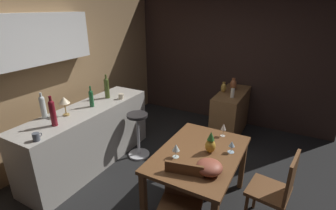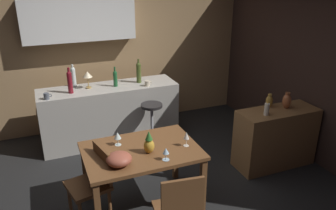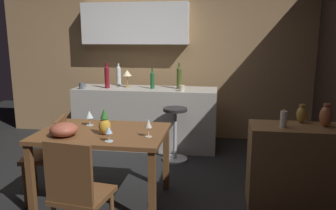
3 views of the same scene
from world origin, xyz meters
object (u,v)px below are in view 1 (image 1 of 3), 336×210
at_px(chair_by_doorway, 276,189).
at_px(cup_slate, 36,137).
at_px(counter_lamp, 64,101).
at_px(wine_glass_center, 232,144).
at_px(fruit_bowl, 209,167).
at_px(bar_stool, 138,134).
at_px(wine_bottle_clear, 43,106).
at_px(cup_cream, 121,96).
at_px(chair_near_window, 181,203).
at_px(wine_glass_left, 224,127).
at_px(pineapple_centerpiece, 210,144).
at_px(wine_bottle_olive, 107,87).
at_px(pillar_candle_tall, 232,93).
at_px(dining_table, 199,159).
at_px(wine_bottle_green, 91,98).
at_px(wine_glass_right, 176,148).
at_px(sideboard_cabinet, 230,114).
at_px(vase_copper, 233,85).

xyz_separation_m(chair_by_doorway, cup_slate, (-0.95, 2.36, 0.45)).
bearing_deg(counter_lamp, wine_glass_center, -78.76).
xyz_separation_m(wine_glass_center, fruit_bowl, (-0.46, 0.09, -0.03)).
relative_size(bar_stool, wine_bottle_clear, 2.12).
relative_size(wine_glass_center, fruit_bowl, 0.53).
bearing_deg(cup_cream, chair_near_window, -125.72).
bearing_deg(wine_glass_center, wine_glass_left, 30.90).
bearing_deg(pineapple_centerpiece, fruit_bowl, -161.82).
distance_m(wine_bottle_olive, cup_slate, 1.43).
height_order(chair_near_window, bar_stool, chair_near_window).
height_order(wine_bottle_olive, pillar_candle_tall, wine_bottle_olive).
bearing_deg(dining_table, pillar_candle_tall, 3.64).
xyz_separation_m(bar_stool, pillar_candle_tall, (1.17, -1.13, 0.51)).
distance_m(dining_table, wine_bottle_olive, 1.91).
height_order(wine_glass_left, wine_bottle_olive, wine_bottle_olive).
bearing_deg(cup_slate, cup_cream, 0.99).
relative_size(dining_table, wine_bottle_green, 4.05).
bearing_deg(wine_bottle_olive, wine_glass_left, -91.60).
height_order(chair_by_doorway, wine_glass_left, chair_by_doorway).
relative_size(wine_bottle_olive, cup_slate, 3.50).
height_order(bar_stool, fruit_bowl, fruit_bowl).
bearing_deg(cup_cream, pillar_candle_tall, -52.49).
xyz_separation_m(wine_glass_right, pineapple_centerpiece, (0.27, -0.29, -0.01)).
height_order(sideboard_cabinet, pineapple_centerpiece, pineapple_centerpiece).
xyz_separation_m(bar_stool, counter_lamp, (-0.80, 0.56, 0.71)).
bearing_deg(bar_stool, wine_glass_left, -92.88).
bearing_deg(vase_copper, wine_bottle_green, 142.22).
relative_size(sideboard_cabinet, chair_by_doorway, 1.19).
distance_m(wine_glass_left, counter_lamp, 2.06).
relative_size(chair_near_window, bar_stool, 1.18).
relative_size(dining_table, wine_glass_center, 9.04).
bearing_deg(counter_lamp, wine_glass_right, -88.56).
xyz_separation_m(sideboard_cabinet, chair_by_doorway, (-1.89, -0.99, 0.09)).
bearing_deg(wine_bottle_clear, sideboard_cabinet, -36.75).
bearing_deg(sideboard_cabinet, cup_slate, 154.36).
height_order(wine_bottle_clear, cup_cream, wine_bottle_clear).
xyz_separation_m(chair_by_doorway, pineapple_centerpiece, (-0.03, 0.72, 0.35)).
height_order(chair_near_window, cup_slate, cup_slate).
relative_size(sideboard_cabinet, pineapple_centerpiece, 4.33).
relative_size(wine_glass_center, cup_cream, 1.23).
xyz_separation_m(wine_glass_left, cup_slate, (-1.35, 1.65, 0.08)).
distance_m(chair_near_window, cup_cream, 2.02).
xyz_separation_m(sideboard_cabinet, wine_glass_right, (-2.19, 0.02, 0.44)).
distance_m(wine_bottle_green, counter_lamp, 0.41).
bearing_deg(wine_bottle_green, wine_glass_center, -89.48).
height_order(sideboard_cabinet, vase_copper, vase_copper).
relative_size(wine_glass_right, fruit_bowl, 0.61).
bearing_deg(sideboard_cabinet, vase_copper, 12.48).
xyz_separation_m(wine_bottle_olive, cup_slate, (-1.40, -0.24, -0.13)).
distance_m(wine_glass_center, pineapple_centerpiece, 0.23).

